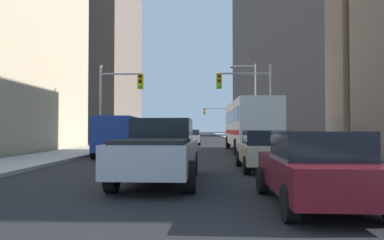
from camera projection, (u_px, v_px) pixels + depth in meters
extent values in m
cube|color=#9E9E99|center=(146.00, 140.00, 52.28)|extent=(3.51, 160.00, 0.15)
cube|color=#9E9E99|center=(242.00, 140.00, 51.90)|extent=(3.51, 160.00, 0.15)
cube|color=silver|center=(249.00, 124.00, 25.06)|extent=(2.50, 11.50, 2.90)
cube|color=black|center=(231.00, 116.00, 25.11)|extent=(0.02, 10.58, 0.80)
cube|color=red|center=(231.00, 132.00, 25.08)|extent=(0.02, 10.58, 0.28)
cylinder|color=black|center=(228.00, 142.00, 29.08)|extent=(0.32, 1.00, 1.00)
cylinder|color=black|center=(257.00, 142.00, 29.02)|extent=(0.32, 1.00, 1.00)
cylinder|color=black|center=(237.00, 147.00, 21.84)|extent=(0.32, 1.00, 1.00)
cylinder|color=black|center=(275.00, 147.00, 21.78)|extent=(0.32, 1.00, 1.00)
cube|color=#B7BABF|center=(159.00, 155.00, 10.52)|extent=(2.17, 5.46, 0.80)
cube|color=black|center=(163.00, 130.00, 11.51)|extent=(1.86, 1.86, 0.70)
cube|color=black|center=(153.00, 141.00, 9.18)|extent=(1.83, 2.43, 0.10)
cylinder|color=black|center=(137.00, 163.00, 12.26)|extent=(0.28, 0.80, 0.80)
cylinder|color=black|center=(193.00, 163.00, 12.21)|extent=(0.28, 0.80, 0.80)
cylinder|color=black|center=(112.00, 176.00, 8.81)|extent=(0.28, 0.80, 0.80)
cylinder|color=black|center=(190.00, 177.00, 8.76)|extent=(0.28, 0.80, 0.80)
cube|color=navy|center=(119.00, 134.00, 20.62)|extent=(2.20, 5.27, 1.90)
cube|color=black|center=(129.00, 127.00, 23.24)|extent=(1.76, 0.09, 0.60)
cylinder|color=black|center=(110.00, 149.00, 22.29)|extent=(0.24, 0.72, 0.72)
cylinder|color=black|center=(141.00, 149.00, 22.23)|extent=(0.24, 0.72, 0.72)
cylinder|color=black|center=(94.00, 152.00, 18.96)|extent=(0.24, 0.72, 0.72)
cylinder|color=black|center=(130.00, 152.00, 18.91)|extent=(0.24, 0.72, 0.72)
cube|color=maroon|center=(316.00, 174.00, 7.32)|extent=(1.93, 4.26, 0.65)
cube|color=black|center=(318.00, 145.00, 7.19)|extent=(1.64, 1.95, 0.55)
cylinder|color=black|center=(262.00, 180.00, 8.68)|extent=(0.22, 0.64, 0.64)
cylinder|color=black|center=(334.00, 181.00, 8.64)|extent=(0.22, 0.64, 0.64)
cylinder|color=black|center=(289.00, 203.00, 6.00)|extent=(0.22, 0.64, 0.64)
cube|color=#C6B793|center=(265.00, 153.00, 13.70)|extent=(1.88, 4.23, 0.65)
cube|color=black|center=(265.00, 138.00, 13.57)|extent=(1.62, 1.93, 0.55)
cylinder|color=black|center=(239.00, 159.00, 15.06)|extent=(0.22, 0.64, 0.64)
cylinder|color=black|center=(280.00, 159.00, 15.01)|extent=(0.22, 0.64, 0.64)
cylinder|color=black|center=(247.00, 165.00, 12.37)|extent=(0.22, 0.64, 0.64)
cylinder|color=black|center=(297.00, 165.00, 12.32)|extent=(0.22, 0.64, 0.64)
cube|color=white|center=(191.00, 139.00, 35.54)|extent=(1.87, 4.23, 0.65)
cube|color=black|center=(191.00, 133.00, 35.40)|extent=(1.62, 1.93, 0.55)
cylinder|color=black|center=(183.00, 141.00, 36.89)|extent=(0.22, 0.64, 0.64)
cylinder|color=black|center=(200.00, 141.00, 36.85)|extent=(0.22, 0.64, 0.64)
cylinder|color=black|center=(181.00, 142.00, 34.21)|extent=(0.22, 0.64, 0.64)
cylinder|color=black|center=(199.00, 142.00, 34.16)|extent=(0.22, 0.64, 0.64)
cube|color=#141E4C|center=(193.00, 137.00, 44.91)|extent=(1.89, 4.24, 0.65)
cube|color=black|center=(193.00, 132.00, 44.77)|extent=(1.63, 1.93, 0.55)
cylinder|color=black|center=(186.00, 139.00, 46.26)|extent=(0.22, 0.64, 0.64)
cylinder|color=black|center=(200.00, 139.00, 46.22)|extent=(0.22, 0.64, 0.64)
cylinder|color=black|center=(185.00, 140.00, 43.58)|extent=(0.22, 0.64, 0.64)
cylinder|color=black|center=(199.00, 140.00, 43.53)|extent=(0.22, 0.64, 0.64)
cube|color=slate|center=(165.00, 137.00, 44.16)|extent=(1.87, 4.23, 0.65)
cube|color=black|center=(164.00, 132.00, 44.02)|extent=(1.61, 1.93, 0.55)
cylinder|color=black|center=(159.00, 139.00, 45.52)|extent=(0.22, 0.64, 0.64)
cylinder|color=black|center=(172.00, 139.00, 45.47)|extent=(0.22, 0.64, 0.64)
cylinder|color=black|center=(156.00, 140.00, 42.83)|extent=(0.22, 0.64, 0.64)
cylinder|color=black|center=(171.00, 140.00, 42.78)|extent=(0.22, 0.64, 0.64)
cylinder|color=gray|center=(101.00, 109.00, 24.80)|extent=(0.18, 0.18, 6.00)
cylinder|color=gray|center=(121.00, 74.00, 24.83)|extent=(2.75, 0.12, 0.12)
cube|color=gold|center=(140.00, 81.00, 24.78)|extent=(0.38, 0.30, 1.05)
sphere|color=black|center=(140.00, 76.00, 24.61)|extent=(0.24, 0.24, 0.24)
sphere|color=black|center=(140.00, 81.00, 24.61)|extent=(0.24, 0.24, 0.24)
sphere|color=#19D833|center=(140.00, 86.00, 24.60)|extent=(0.24, 0.24, 0.24)
cylinder|color=gray|center=(271.00, 108.00, 24.48)|extent=(0.18, 0.18, 6.00)
cylinder|color=gray|center=(245.00, 73.00, 24.59)|extent=(3.54, 0.12, 0.12)
cube|color=gold|center=(219.00, 81.00, 24.63)|extent=(0.38, 0.30, 1.05)
sphere|color=black|center=(219.00, 76.00, 24.47)|extent=(0.24, 0.24, 0.24)
sphere|color=black|center=(219.00, 81.00, 24.46)|extent=(0.24, 0.24, 0.24)
sphere|color=#19D833|center=(219.00, 86.00, 24.45)|extent=(0.24, 0.24, 0.24)
cylinder|color=gray|center=(228.00, 121.00, 65.37)|extent=(0.18, 0.18, 6.00)
cylinder|color=gray|center=(216.00, 108.00, 65.49)|extent=(4.24, 0.12, 0.12)
cube|color=gold|center=(204.00, 111.00, 65.53)|extent=(0.38, 0.30, 1.05)
sphere|color=black|center=(204.00, 109.00, 65.37)|extent=(0.24, 0.24, 0.24)
sphere|color=#F9A514|center=(204.00, 111.00, 65.36)|extent=(0.24, 0.24, 0.24)
sphere|color=black|center=(204.00, 113.00, 65.35)|extent=(0.24, 0.24, 0.24)
cylinder|color=brown|center=(346.00, 53.00, 15.47)|extent=(0.28, 0.28, 9.74)
cylinder|color=gray|center=(255.00, 105.00, 32.38)|extent=(0.16, 0.16, 7.50)
cylinder|color=gray|center=(244.00, 66.00, 32.50)|extent=(1.99, 0.10, 0.10)
ellipsoid|color=#4C4C51|center=(233.00, 67.00, 32.52)|extent=(0.56, 0.32, 0.20)
cube|color=#66564C|center=(51.00, 61.00, 54.02)|extent=(24.05, 19.90, 23.72)
cube|color=#66564C|center=(276.00, 42.00, 90.22)|extent=(19.63, 24.89, 47.05)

